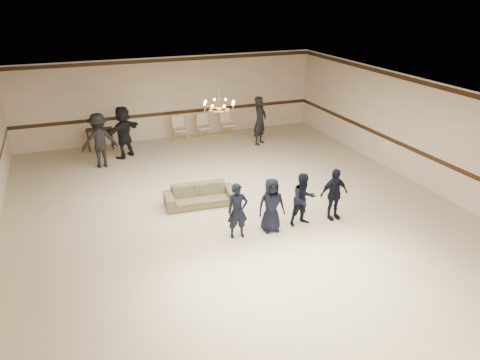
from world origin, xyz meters
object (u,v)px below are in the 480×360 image
object	(u,v)px
adult_left	(99,140)
banquet_chair_mid	(204,127)
banquet_chair_left	(179,129)
chandelier	(219,98)
settee	(200,195)
banquet_chair_right	(227,124)
console_table	(100,139)
adult_mid	(124,132)
boy_c	(303,199)
adult_right	(260,121)
boy_a	(238,211)
boy_d	(334,194)
boy_b	(271,205)

from	to	relation	value
adult_left	banquet_chair_mid	distance (m)	4.51
banquet_chair_left	banquet_chair_mid	distance (m)	1.00
chandelier	banquet_chair_mid	xyz separation A→B (m)	(1.12, 5.27, -2.37)
settee	banquet_chair_left	size ratio (longest dim) A/B	1.98
settee	banquet_chair_right	bearing A→B (deg)	67.87
chandelier	console_table	bearing A→B (deg)	117.82
settee	adult_mid	xyz separation A→B (m)	(-1.36, 4.79, 0.64)
adult_left	adult_mid	xyz separation A→B (m)	(0.90, 0.70, 0.00)
banquet_chair_left	console_table	world-z (taller)	banquet_chair_left
boy_c	settee	xyz separation A→B (m)	(-2.13, 2.07, -0.41)
adult_mid	adult_right	size ratio (longest dim) A/B	1.00
chandelier	boy_a	distance (m)	3.40
settee	adult_mid	size ratio (longest dim) A/B	1.07
banquet_chair_right	console_table	bearing A→B (deg)	176.76
adult_left	console_table	world-z (taller)	adult_left
banquet_chair_left	boy_d	bearing A→B (deg)	-75.59
boy_d	adult_left	xyz separation A→B (m)	(-5.30, 6.16, 0.23)
boy_a	adult_mid	xyz separation A→B (m)	(-1.70, 6.86, 0.23)
boy_c	banquet_chair_left	world-z (taller)	boy_c
adult_left	banquet_chair_left	bearing A→B (deg)	-156.00
adult_mid	boy_a	bearing A→B (deg)	67.78
banquet_chair_mid	boy_c	bearing A→B (deg)	-93.20
banquet_chair_left	console_table	size ratio (longest dim) A/B	1.06
adult_right	chandelier	bearing A→B (deg)	-167.60
boy_a	console_table	world-z (taller)	boy_a
adult_left	banquet_chair_right	distance (m)	5.44
console_table	adult_mid	bearing A→B (deg)	-53.11
settee	banquet_chair_right	size ratio (longest dim) A/B	1.98
adult_right	boy_b	bearing A→B (deg)	-151.51
boy_c	banquet_chair_mid	world-z (taller)	boy_c
boy_a	boy_c	distance (m)	1.80
chandelier	boy_c	distance (m)	3.63
adult_right	console_table	world-z (taller)	adult_right
boy_d	boy_b	bearing A→B (deg)	177.52
banquet_chair_left	boy_a	bearing A→B (deg)	-94.94
boy_d	banquet_chair_right	xyz separation A→B (m)	(-0.14, 7.84, -0.20)
console_table	adult_right	bearing A→B (deg)	-10.37
chandelier	settee	xyz separation A→B (m)	(-0.78, -0.51, -2.58)
boy_b	settee	xyz separation A→B (m)	(-1.23, 2.07, -0.41)
banquet_chair_mid	console_table	size ratio (longest dim) A/B	1.06
boy_a	adult_right	world-z (taller)	adult_right
banquet_chair_left	boy_c	bearing A→B (deg)	-81.87
adult_right	banquet_chair_mid	distance (m)	2.34
adult_right	console_table	distance (m)	6.07
banquet_chair_right	banquet_chair_mid	bearing A→B (deg)	179.05
boy_d	adult_right	size ratio (longest dim) A/B	0.75
adult_right	adult_mid	bearing A→B (deg)	135.18
adult_mid	banquet_chair_mid	xyz separation A→B (m)	(3.26, 0.98, -0.43)
boy_b	banquet_chair_left	distance (m)	7.85
boy_c	adult_mid	bearing A→B (deg)	113.45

